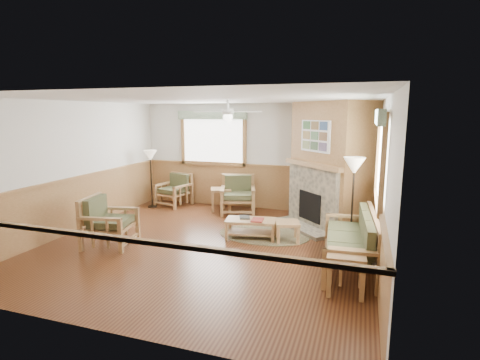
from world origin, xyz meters
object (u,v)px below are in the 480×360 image
(armchair_left, at_px, (110,221))
(floor_lamp_left, at_px, (151,179))
(coffee_table, at_px, (251,229))
(end_table_sofa, at_px, (346,273))
(end_table_chairs, at_px, (221,199))
(armchair_back_left, at_px, (174,190))
(sofa, at_px, (349,240))
(armchair_back_right, at_px, (238,195))
(floor_lamp_right, at_px, (352,203))
(footstool, at_px, (287,231))

(armchair_left, bearing_deg, floor_lamp_left, 5.57)
(floor_lamp_left, bearing_deg, coffee_table, -26.32)
(end_table_sofa, bearing_deg, end_table_chairs, 131.95)
(coffee_table, bearing_deg, end_table_sofa, -52.87)
(armchair_back_left, height_order, end_table_sofa, armchair_back_left)
(sofa, relative_size, armchair_left, 2.07)
(armchair_back_left, distance_m, armchair_back_right, 1.90)
(floor_lamp_left, bearing_deg, armchair_back_right, 3.53)
(floor_lamp_right, bearing_deg, end_table_chairs, 151.37)
(sofa, distance_m, armchair_left, 4.30)
(sofa, bearing_deg, end_table_sofa, -4.23)
(floor_lamp_left, xyz_separation_m, floor_lamp_right, (5.10, -1.51, 0.09))
(end_table_sofa, relative_size, floor_lamp_left, 0.38)
(end_table_chairs, distance_m, floor_lamp_left, 1.93)
(coffee_table, relative_size, end_table_chairs, 1.71)
(end_table_sofa, bearing_deg, footstool, 122.70)
(coffee_table, height_order, floor_lamp_right, floor_lamp_right)
(armchair_back_left, height_order, armchair_left, armchair_left)
(armchair_back_right, height_order, floor_lamp_left, floor_lamp_left)
(end_table_chairs, height_order, floor_lamp_right, floor_lamp_right)
(armchair_back_right, distance_m, floor_lamp_left, 2.37)
(armchair_left, distance_m, end_table_sofa, 4.32)
(sofa, distance_m, floor_lamp_right, 0.98)
(coffee_table, bearing_deg, armchair_back_right, 106.37)
(floor_lamp_right, bearing_deg, armchair_back_right, 148.97)
(end_table_sofa, bearing_deg, armchair_left, 172.53)
(footstool, bearing_deg, floor_lamp_right, 0.16)
(armchair_back_right, distance_m, coffee_table, 1.95)
(end_table_chairs, xyz_separation_m, footstool, (2.07, -1.78, -0.09))
(armchair_back_left, bearing_deg, footstool, -13.87)
(armchair_back_left, xyz_separation_m, end_table_chairs, (1.40, -0.09, -0.14))
(armchair_left, height_order, floor_lamp_left, floor_lamp_left)
(armchair_back_right, height_order, floor_lamp_right, floor_lamp_right)
(armchair_back_right, relative_size, end_table_chairs, 1.62)
(sofa, relative_size, coffee_table, 1.97)
(armchair_left, height_order, footstool, armchair_left)
(floor_lamp_right, bearing_deg, armchair_left, -163.39)
(armchair_back_right, xyz_separation_m, coffee_table, (0.85, -1.73, -0.27))
(armchair_back_right, distance_m, end_table_chairs, 0.54)
(sofa, relative_size, footstool, 4.27)
(coffee_table, relative_size, footstool, 2.17)
(armchair_left, xyz_separation_m, end_table_chairs, (1.04, 3.05, -0.18))
(armchair_back_left, bearing_deg, armchair_back_right, 8.22)
(coffee_table, height_order, footstool, footstool)
(armchair_back_left, relative_size, end_table_sofa, 1.47)
(coffee_table, xyz_separation_m, floor_lamp_left, (-3.20, 1.58, 0.56))
(end_table_chairs, bearing_deg, armchair_back_left, 176.40)
(end_table_sofa, xyz_separation_m, footstool, (-1.18, 1.84, -0.09))
(armchair_back_left, xyz_separation_m, floor_lamp_right, (4.64, -1.86, 0.43))
(floor_lamp_right, bearing_deg, footstool, -179.84)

